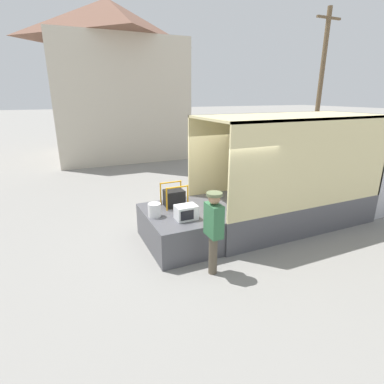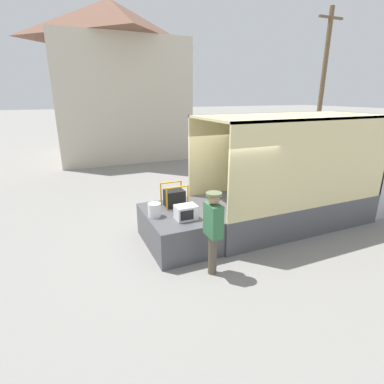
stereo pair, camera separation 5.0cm
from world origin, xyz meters
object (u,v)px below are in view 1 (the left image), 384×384
at_px(orange_bucket, 155,210).
at_px(utility_pole, 321,81).
at_px(microwave, 186,212).
at_px(box_truck, 332,182).
at_px(portable_generator, 175,198).
at_px(worker_person, 214,225).

xyz_separation_m(orange_bucket, utility_pole, (13.42, 8.35, 3.37)).
xyz_separation_m(microwave, utility_pole, (12.81, 8.79, 3.37)).
bearing_deg(microwave, box_truck, 4.90).
relative_size(portable_generator, orange_bucket, 1.85).
distance_m(orange_bucket, worker_person, 1.69).
xyz_separation_m(portable_generator, worker_person, (0.07, -1.98, 0.04)).
distance_m(box_truck, orange_bucket, 5.69).
relative_size(worker_person, utility_pole, 0.21).
bearing_deg(worker_person, box_truck, 16.91).
bearing_deg(utility_pole, box_truck, -132.76).
distance_m(microwave, utility_pole, 15.90).
bearing_deg(orange_bucket, portable_generator, 34.41).
relative_size(box_truck, orange_bucket, 22.63).
xyz_separation_m(box_truck, microwave, (-5.08, -0.44, -0.01)).
xyz_separation_m(microwave, portable_generator, (0.07, 0.91, 0.06)).
xyz_separation_m(box_truck, portable_generator, (-5.01, 0.48, 0.05)).
distance_m(microwave, portable_generator, 0.92).
height_order(box_truck, portable_generator, box_truck).
bearing_deg(worker_person, portable_generator, 92.01).
distance_m(portable_generator, orange_bucket, 0.84).
bearing_deg(microwave, worker_person, -82.31).
height_order(box_truck, utility_pole, utility_pole).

